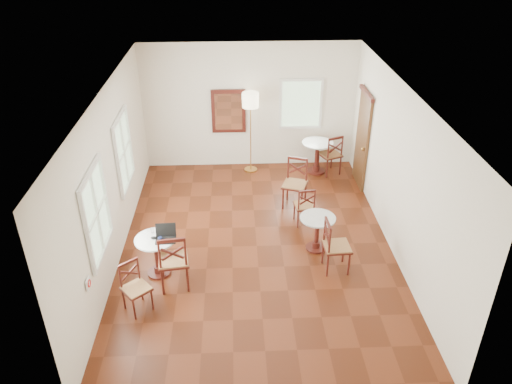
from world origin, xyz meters
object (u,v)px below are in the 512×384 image
water_glass (152,230)px  chair_near_a (173,260)px  chair_mid_b (335,246)px  power_adapter (140,289)px  mouse (154,238)px  cafe_table_near (157,252)px  floor_lamp (250,105)px  cafe_table_mid (317,230)px  chair_back_b (295,183)px  cafe_table_back (317,154)px  chair_near_b (135,287)px  chair_back_a (331,154)px  chair_mid_a (305,206)px  navy_mug (160,239)px  laptop (166,236)px

water_glass → chair_near_a: bearing=-53.7°
chair_mid_b → power_adapter: chair_mid_b is taller
chair_near_a → chair_mid_b: chair_near_a is taller
mouse → power_adapter: (-0.25, -0.42, -0.73)m
cafe_table_near → floor_lamp: bearing=65.8°
cafe_table_mid → mouse: size_ratio=6.35×
chair_back_b → mouse: 3.44m
cafe_table_back → chair_mid_b: size_ratio=0.79×
power_adapter → cafe_table_mid: bearing=18.4°
mouse → chair_near_a: bearing=-26.9°
cafe_table_near → mouse: (-0.02, -0.01, 0.30)m
cafe_table_mid → chair_near_b: size_ratio=0.81×
chair_mid_b → floor_lamp: floor_lamp is taller
power_adapter → cafe_table_near: bearing=58.2°
chair_back_a → mouse: bearing=21.8°
chair_mid_a → chair_near_a: bearing=30.2°
cafe_table_near → chair_back_a: 5.13m
cafe_table_back → chair_near_b: (-3.53, -4.58, -0.06)m
cafe_table_back → chair_mid_b: 3.74m
cafe_table_near → cafe_table_back: 4.98m
chair_near_b → navy_mug: (0.32, 0.77, 0.35)m
chair_near_b → chair_back_a: 5.91m
chair_back_a → navy_mug: bearing=23.4°
cafe_table_mid → floor_lamp: 3.67m
chair_mid_a → laptop: 2.96m
chair_near_b → floor_lamp: bearing=27.8°
chair_mid_b → chair_back_b: bearing=8.0°
mouse → navy_mug: bearing=-15.3°
cafe_table_near → chair_back_b: bearing=40.0°
cafe_table_mid → navy_mug: bearing=-165.9°
floor_lamp → chair_back_a: bearing=-7.6°
laptop → power_adapter: laptop is taller
floor_lamp → chair_near_b: bearing=-112.5°
mouse → navy_mug: navy_mug is taller
cafe_table_back → floor_lamp: size_ratio=0.40×
mouse → chair_back_b: bearing=58.2°
chair_back_b → mouse: chair_back_b is taller
cafe_table_near → chair_near_b: chair_near_b is taller
chair_mid_a → water_glass: chair_mid_a is taller
cafe_table_near → navy_mug: size_ratio=7.07×
power_adapter → chair_back_b: bearing=42.3°
chair_near_b → water_glass: chair_near_b is taller
chair_near_a → navy_mug: 0.42m
chair_back_a → laptop: chair_back_a is taller
cafe_table_back → chair_back_a: size_ratio=0.78×
chair_mid_a → chair_back_a: size_ratio=0.84×
floor_lamp → laptop: (-1.56, -3.89, -0.85)m
navy_mug → chair_back_a: bearing=46.5°
laptop → chair_mid_b: bearing=-2.7°
chair_near_a → laptop: chair_near_a is taller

